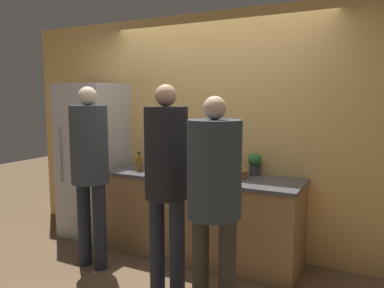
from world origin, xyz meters
TOP-DOWN VIEW (x-y plane):
  - ground_plane at (0.00, 0.00)m, footprint 14.00×14.00m
  - wall_back at (0.00, 0.72)m, footprint 5.20×0.06m
  - counter at (0.00, 0.39)m, footprint 2.08×0.70m
  - refrigerator at (-1.48, 0.39)m, footprint 0.69×0.65m
  - person_left at (-0.86, -0.34)m, footprint 0.36×0.36m
  - person_center at (0.09, -0.48)m, footprint 0.36×0.36m
  - person_right at (0.59, -0.63)m, footprint 0.40×0.40m
  - fruit_bowl at (0.32, 0.42)m, footprint 0.31×0.31m
  - utensil_crock at (-0.52, 0.63)m, footprint 0.09×0.09m
  - bottle_amber at (-0.71, 0.26)m, footprint 0.07×0.07m
  - bottle_green at (-0.23, 0.19)m, footprint 0.08×0.08m
  - bottle_dark at (0.17, 0.23)m, footprint 0.06×0.06m
  - cup_red at (-0.54, 0.29)m, footprint 0.09×0.09m
  - potted_plant at (0.49, 0.63)m, footprint 0.14×0.14m

SIDE VIEW (x-z plane):
  - ground_plane at x=0.00m, z-range 0.00..0.00m
  - counter at x=0.00m, z-range 0.00..0.88m
  - cup_red at x=-0.54m, z-range 0.88..0.97m
  - fruit_bowl at x=0.32m, z-range 0.86..0.98m
  - refrigerator at x=-1.48m, z-range 0.00..1.85m
  - utensil_crock at x=-0.52m, z-range 0.82..1.09m
  - bottle_green at x=-0.23m, z-range 0.86..1.06m
  - bottle_amber at x=-0.71m, z-range 0.86..1.08m
  - bottle_dark at x=0.17m, z-range 0.86..1.11m
  - potted_plant at x=0.49m, z-range 0.89..1.12m
  - person_right at x=0.59m, z-range 0.19..1.89m
  - person_center at x=0.09m, z-range 0.18..1.97m
  - person_left at x=-0.86m, z-range 0.18..1.97m
  - wall_back at x=0.00m, z-range 0.00..2.60m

